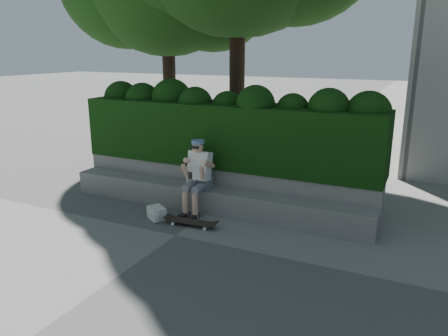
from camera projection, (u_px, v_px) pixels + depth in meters
The scene contains 8 objects.
ground at pixel (176, 235), 7.16m from camera, with size 80.00×80.00×0.00m, color slate.
bench_ledge at pixel (211, 200), 8.19m from camera, with size 6.00×0.45×0.45m, color gray.
planter_wall at pixel (222, 185), 8.56m from camera, with size 6.00×0.50×0.75m, color gray.
hedge at pixel (227, 134), 8.50m from camera, with size 6.00×1.00×1.20m, color black.
person at pixel (198, 174), 7.96m from camera, with size 0.40×0.76×1.38m.
skateboard at pixel (191, 222), 7.53m from camera, with size 0.88×0.28×0.09m.
backpack_plaid at pixel (194, 178), 8.11m from camera, with size 0.27×0.14×0.39m, color silver.
backpack_ground at pixel (157, 213), 7.84m from camera, with size 0.34×0.24×0.22m, color silver.
Camera 1 is at (3.58, -5.62, 2.96)m, focal length 35.00 mm.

